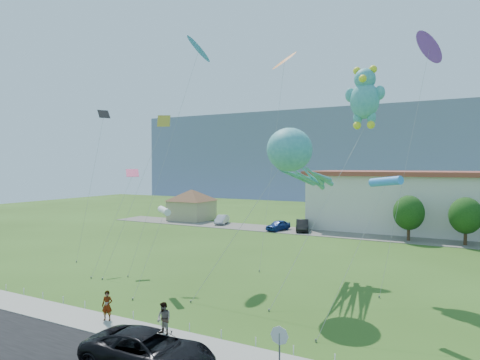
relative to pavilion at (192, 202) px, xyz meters
name	(u,v)px	position (x,y,z in m)	size (l,w,h in m)	color
ground	(161,316)	(24.00, -38.00, -3.02)	(160.00, 160.00, 0.00)	#2E4C15
sidewalk	(129,330)	(24.00, -40.75, -2.97)	(80.00, 2.50, 0.10)	gray
parking_strip	(329,233)	(24.00, -3.00, -2.99)	(70.00, 6.00, 0.06)	#59544C
hill_ridge	(409,154)	(24.00, 82.00, 9.48)	(160.00, 50.00, 25.00)	slate
pavilion	(192,202)	(0.00, 0.00, 0.00)	(9.20, 9.20, 5.00)	tan
stop_sign	(279,341)	(33.50, -42.21, -1.15)	(0.80, 0.07, 2.50)	slate
rope_fence	(147,318)	(24.00, -39.30, -2.77)	(26.05, 0.05, 0.50)	white
tree_near	(409,213)	(34.00, -4.00, 0.36)	(3.60, 3.60, 5.47)	#3F2B19
tree_mid	(466,216)	(40.00, -4.00, 0.36)	(3.60, 3.60, 5.47)	#3F2B19
suv	(149,351)	(27.96, -43.79, -2.12)	(2.80, 6.08, 1.69)	black
pedestrian_left	(107,306)	(21.93, -40.29, -2.07)	(0.62, 0.41, 1.71)	gray
pedestrian_right	(164,319)	(26.17, -40.46, -2.06)	(0.84, 0.65, 1.72)	gray
parked_car_silver	(222,219)	(6.98, -2.01, -2.29)	(1.42, 4.07, 1.34)	silver
parked_car_blue	(278,225)	(17.11, -3.90, -2.27)	(1.63, 4.06, 1.38)	navy
parked_car_black	(302,225)	(20.28, -2.95, -2.19)	(1.64, 4.71, 1.55)	black
octopus_kite	(297,161)	(29.28, -29.13, 6.34)	(6.64, 11.98, 11.65)	teal
teddy_bear_kite	(365,96)	(32.77, -23.14, 11.58)	(4.95, 12.20, 16.97)	teal
small_kite_purple	(428,53)	(37.23, -21.00, 14.95)	(3.26, 8.18, 19.13)	purple
small_kite_yellow	(157,139)	(16.62, -29.21, 8.30)	(2.80, 5.90, 13.32)	gold
small_kite_black	(101,131)	(7.94, -27.24, 9.39)	(1.29, 4.49, 14.60)	black
small_kite_blue	(197,54)	(17.19, -23.87, 16.62)	(2.13, 9.36, 20.88)	blue
small_kite_pink	(129,182)	(13.45, -29.27, 4.50)	(1.29, 5.92, 8.80)	#E93365
small_kite_cyan	(385,183)	(35.94, -32.29, 5.03)	(2.80, 6.26, 8.55)	#358EF0
small_kite_orange	(284,65)	(23.73, -18.11, 16.05)	(1.95, 8.57, 20.28)	orange
small_kite_white	(164,211)	(20.48, -33.20, 2.65)	(0.50, 4.57, 6.14)	white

